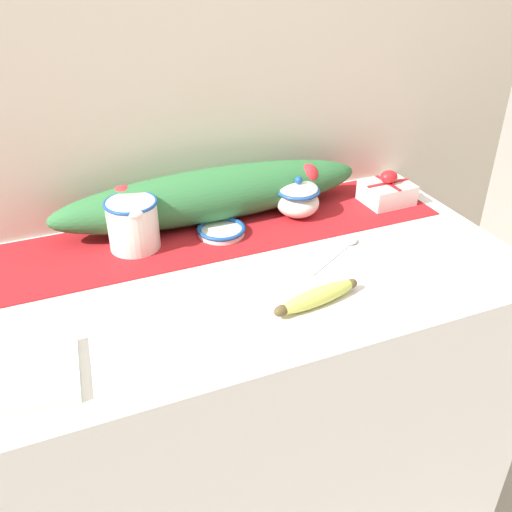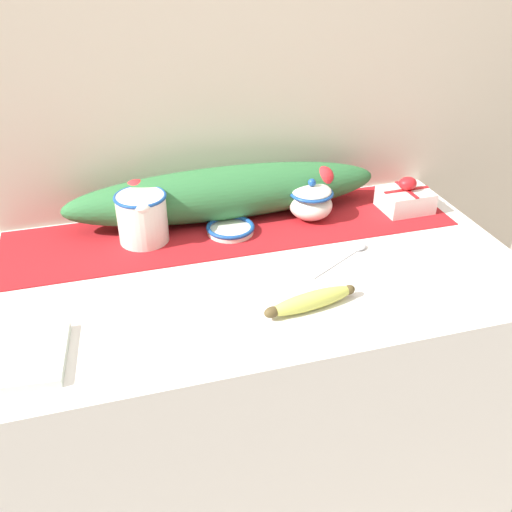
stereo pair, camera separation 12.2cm
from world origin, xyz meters
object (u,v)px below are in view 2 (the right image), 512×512
sugar_bowl (311,201)px  small_dish (230,229)px  cream_pitcher (142,216)px  spoon (356,250)px  banana (311,301)px  gift_box (405,198)px  napkin_stack (18,358)px

sugar_bowl → small_dish: size_ratio=0.94×
cream_pitcher → spoon: cream_pitcher is taller
small_dish → banana: 0.36m
banana → gift_box: (0.40, 0.35, 0.02)m
spoon → gift_box: (0.22, 0.17, 0.03)m
spoon → napkin_stack: bearing=163.4°
cream_pitcher → napkin_stack: size_ratio=0.88×
banana → gift_box: bearing=41.1°
cream_pitcher → sugar_bowl: 0.42m
sugar_bowl → napkin_stack: bearing=-151.6°
sugar_bowl → spoon: size_ratio=0.64×
cream_pitcher → spoon: size_ratio=0.82×
gift_box → small_dish: bearing=179.8°
sugar_bowl → gift_box: bearing=-4.7°
small_dish → gift_box: bearing=-0.2°
banana → spoon: 0.26m
sugar_bowl → banana: bearing=-110.5°
gift_box → sugar_bowl: bearing=175.3°
cream_pitcher → banana: (0.29, -0.37, -0.05)m
banana → napkin_stack: 0.55m
small_dish → napkin_stack: bearing=-143.3°
cream_pitcher → gift_box: size_ratio=1.12×
cream_pitcher → spoon: bearing=-21.9°
sugar_bowl → gift_box: 0.26m
banana → spoon: (0.18, 0.18, -0.01)m
napkin_stack → gift_box: gift_box is taller
small_dish → gift_box: 0.48m
small_dish → spoon: 0.31m
cream_pitcher → napkin_stack: cream_pitcher is taller
banana → spoon: banana is taller
cream_pitcher → spoon: 0.51m
sugar_bowl → small_dish: (-0.22, -0.02, -0.04)m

